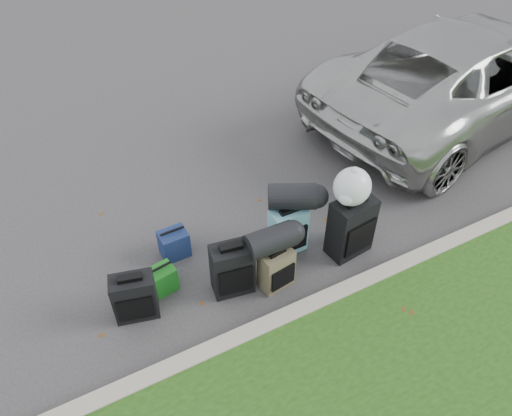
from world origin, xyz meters
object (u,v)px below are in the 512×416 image
suitcase_large_black_right (351,227)px  tote_navy (174,244)px  suitcase_olive (276,269)px  tote_green (163,279)px  suv (465,73)px  suitcase_teal (288,230)px  suitcase_large_black_left (232,269)px  suitcase_small_black (135,297)px

suitcase_large_black_right → tote_navy: size_ratio=2.20×
suitcase_olive → tote_green: 1.25m
suv → suitcase_teal: bearing=99.6°
suv → suitcase_large_black_left: bearing=99.2°
suitcase_large_black_left → suitcase_large_black_right: suitcase_large_black_right is taller
suitcase_teal → tote_navy: 1.34m
suitcase_teal → tote_navy: bearing=156.0°
suitcase_small_black → tote_green: 0.43m
suitcase_large_black_left → suitcase_large_black_right: 1.48m
suitcase_large_black_right → tote_green: (-2.15, 0.47, -0.22)m
suv → suitcase_small_black: bearing=94.6°
suv → suitcase_large_black_right: (-3.37, -1.72, -0.36)m
tote_green → tote_navy: (0.30, 0.43, 0.02)m
suitcase_olive → suitcase_large_black_right: size_ratio=0.66×
suitcase_teal → suitcase_large_black_right: bearing=-30.1°
suitcase_teal → suitcase_large_black_right: suitcase_large_black_right is taller
suitcase_small_black → suitcase_large_black_right: (2.51, -0.27, 0.10)m
tote_navy → suitcase_large_black_left: bearing=-65.4°
suitcase_small_black → suitcase_large_black_right: suitcase_large_black_right is taller
suitcase_olive → tote_green: bearing=147.3°
suv → tote_green: 5.69m
suitcase_small_black → suitcase_olive: (1.49, -0.33, -0.03)m
suv → suitcase_small_black: (-5.88, -1.45, -0.47)m
suitcase_olive → tote_navy: 1.27m
suv → suitcase_olive: (-4.39, -1.77, -0.49)m
suv → suitcase_teal: suv is taller
tote_navy → suv: bearing=7.6°
suitcase_large_black_right → tote_navy: 2.07m
suitcase_large_black_left → tote_green: (-0.68, 0.36, -0.16)m
suitcase_olive → suitcase_large_black_right: bearing=-5.0°
suitcase_teal → tote_green: 1.53m
tote_navy → suitcase_olive: bearing=-50.2°
suv → tote_green: (-5.52, -1.25, -0.59)m
suitcase_large_black_left → tote_green: bearing=161.7°
suitcase_olive → suitcase_teal: (0.39, 0.41, 0.05)m
suitcase_large_black_left → suitcase_teal: (0.84, 0.25, -0.02)m
suv → suitcase_teal: size_ratio=8.96×
suv → suitcase_large_black_right: suv is taller
suv → suitcase_large_black_left: (-4.84, -1.61, -0.42)m
suitcase_olive → suv: bearing=14.1°
suitcase_teal → suitcase_large_black_right: (0.63, -0.36, 0.08)m
suitcase_large_black_left → suitcase_large_black_right: bearing=4.9°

